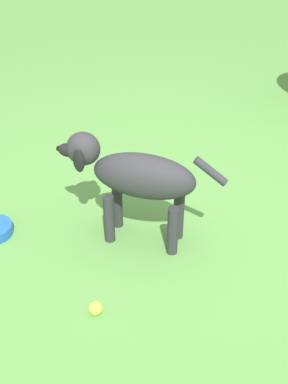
% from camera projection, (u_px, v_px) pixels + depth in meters
% --- Properties ---
extents(ground, '(14.00, 14.00, 0.00)m').
position_uv_depth(ground, '(176.00, 230.00, 2.76)').
color(ground, '#548C42').
extents(dog, '(0.70, 0.69, 0.63)m').
position_uv_depth(dog, '(134.00, 176.00, 2.48)').
color(dog, '#2D2D33').
rests_on(dog, ground).
extents(tennis_ball_1, '(0.07, 0.07, 0.07)m').
position_uv_depth(tennis_ball_1, '(152.00, 176.00, 3.18)').
color(tennis_ball_1, yellow).
rests_on(tennis_ball_1, ground).
extents(tennis_ball_2, '(0.07, 0.07, 0.07)m').
position_uv_depth(tennis_ball_2, '(96.00, 308.00, 2.23)').
color(tennis_ball_2, '#CCE241').
rests_on(tennis_ball_2, ground).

